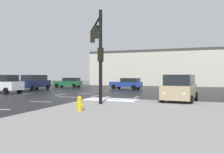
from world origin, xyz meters
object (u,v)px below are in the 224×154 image
(traffic_signal_mast, at_px, (98,44))
(suv_white, at_px, (2,83))
(sedan_blue, at_px, (127,83))
(fire_hydrant, at_px, (80,103))
(suv_tan, at_px, (180,88))
(suv_navy, at_px, (35,82))
(sedan_green, at_px, (69,82))

(traffic_signal_mast, height_order, suv_white, traffic_signal_mast)
(sedan_blue, bearing_deg, fire_hydrant, 105.07)
(fire_hydrant, distance_m, suv_tan, 8.45)
(fire_hydrant, height_order, suv_navy, suv_navy)
(traffic_signal_mast, bearing_deg, suv_white, 37.43)
(sedan_blue, xyz_separation_m, suv_white, (-11.55, -11.47, 0.24))
(suv_tan, bearing_deg, suv_navy, -107.83)
(traffic_signal_mast, distance_m, sedan_green, 22.78)
(fire_hydrant, xyz_separation_m, suv_navy, (-15.28, 15.66, 0.55))
(sedan_blue, height_order, suv_white, suv_white)
(sedan_green, height_order, suv_white, suv_white)
(sedan_blue, bearing_deg, sedan_green, -1.98)
(sedan_green, xyz_separation_m, suv_tan, (18.54, -15.48, 0.24))
(traffic_signal_mast, xyz_separation_m, suv_navy, (-14.48, 11.44, -3.10))
(suv_white, xyz_separation_m, suv_tan, (19.70, -2.63, 0.00))
(sedan_blue, xyz_separation_m, suv_tan, (8.15, -14.10, 0.24))
(fire_hydrant, height_order, sedan_blue, sedan_blue)
(traffic_signal_mast, xyz_separation_m, sedan_blue, (-2.74, 16.94, -3.34))
(fire_hydrant, bearing_deg, traffic_signal_mast, 100.69)
(suv_navy, height_order, sedan_blue, suv_navy)
(suv_navy, height_order, sedan_green, suv_navy)
(sedan_green, distance_m, suv_tan, 24.16)
(suv_navy, distance_m, suv_white, 5.97)
(suv_navy, bearing_deg, sedan_blue, -63.68)
(sedan_green, height_order, suv_tan, suv_tan)
(suv_white, bearing_deg, suv_navy, 92.63)
(suv_navy, distance_m, sedan_green, 7.02)
(fire_hydrant, xyz_separation_m, sedan_blue, (-3.53, 21.16, 0.32))
(traffic_signal_mast, relative_size, fire_hydrant, 7.69)
(fire_hydrant, distance_m, sedan_blue, 21.46)
(suv_navy, relative_size, sedan_blue, 1.05)
(suv_white, bearing_deg, fire_hydrant, -31.98)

